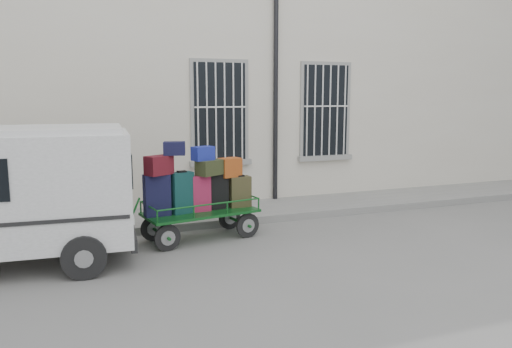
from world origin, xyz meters
name	(u,v)px	position (x,y,z in m)	size (l,w,h in m)	color
ground	(289,241)	(0.00, 0.00, 0.00)	(80.00, 80.00, 0.00)	slate
building	(207,81)	(0.00, 5.50, 3.00)	(24.00, 5.15, 6.00)	beige
sidewalk	(248,211)	(0.00, 2.20, 0.07)	(24.00, 1.70, 0.15)	slate
luggage_cart	(198,192)	(-1.50, 0.71, 0.88)	(2.45, 1.28, 1.82)	black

